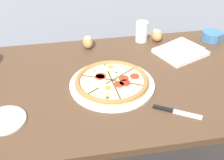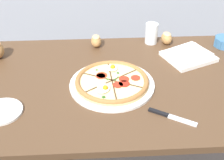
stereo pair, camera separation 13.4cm
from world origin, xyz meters
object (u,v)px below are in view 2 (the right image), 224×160
Objects in this scene: pizza at (112,82)px; knife_main at (172,117)px; bread_piece_mid at (167,38)px; dining_table at (120,99)px; bread_piece_near at (96,41)px; side_saucer at (2,111)px; napkin_folded at (189,55)px; water_glass at (151,35)px.

knife_main is at bearing -45.86° from pizza.
dining_table is at bearing -129.33° from bread_piece_mid.
side_saucer is (-0.37, -0.51, -0.03)m from bread_piece_near.
bread_piece_near is 0.92× the size of bread_piece_mid.
pizza reaches higher than napkin_folded.
bread_piece_mid reaches higher than napkin_folded.
side_saucer is (-0.75, -0.52, -0.03)m from bread_piece_mid.
napkin_folded is at bearing -47.64° from water_glass.
dining_table is at bearing 42.07° from pizza.
side_saucer is at bearing -154.80° from knife_main.
pizza is 0.46m from side_saucer.
bread_piece_mid is at bearing -12.00° from water_glass.
pizza is 2.30× the size of side_saucer.
knife_main is 1.08× the size of side_saucer.
napkin_folded is 0.18m from bread_piece_mid.
dining_table is 7.79× the size of knife_main.
dining_table is at bearing -118.88° from water_glass.
water_glass reaches higher than pizza.
bread_piece_mid reaches higher than side_saucer.
bread_piece_mid is at bearing 1.60° from bread_piece_near.
bread_piece_near reaches higher than knife_main.
bread_piece_mid is (0.37, 0.01, 0.00)m from bread_piece_near.
bread_piece_mid is at bearing 111.70° from knife_main.
pizza is at bearing -130.25° from bread_piece_mid.
water_glass reaches higher than bread_piece_near.
side_saucer is at bearing -158.45° from dining_table.
napkin_folded is 0.47m from knife_main.
bread_piece_near is 0.44× the size of knife_main.
knife_main and side_saucer have the same top height.
water_glass is (0.29, 0.03, 0.01)m from bread_piece_near.
dining_table is 17.65× the size of bread_piece_near.
bread_piece_near is 0.64m from knife_main.
napkin_folded is at bearing 23.72° from side_saucer.
bread_piece_mid is 0.76× the size of water_glass.
napkin_folded is 2.57× the size of water_glass.
knife_main is at bearing -91.70° from water_glass.
bread_piece_near is 0.63m from side_saucer.
bread_piece_mid is at bearing 34.88° from side_saucer.
bread_piece_mid is at bearing 116.70° from napkin_folded.
bread_piece_mid is at bearing 49.75° from pizza.
bread_piece_near is at bearing 146.66° from knife_main.
dining_table is 0.52m from side_saucer.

